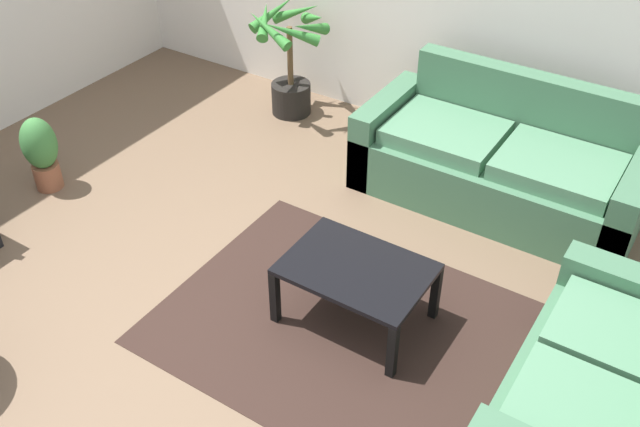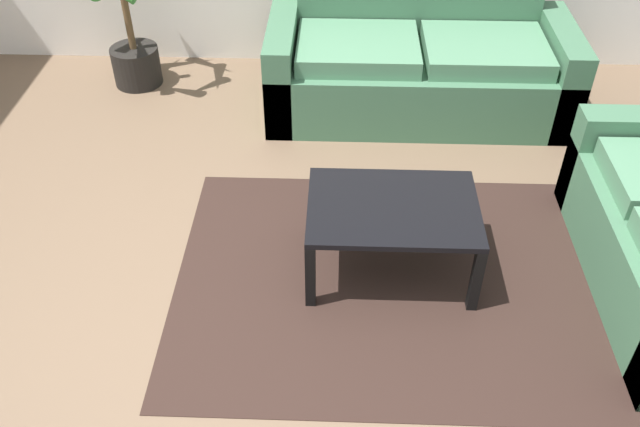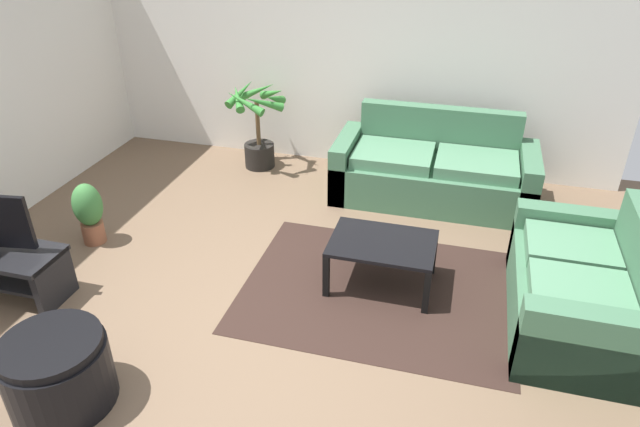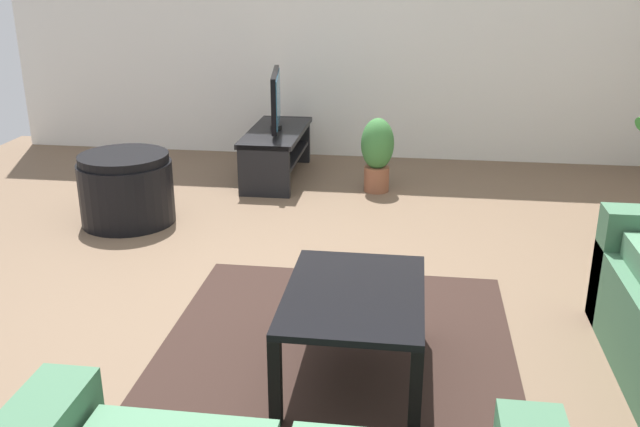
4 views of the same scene
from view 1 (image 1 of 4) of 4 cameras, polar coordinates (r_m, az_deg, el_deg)
The scene contains 7 objects.
ground_plane at distance 4.43m, azimuth -10.23°, elevation -9.21°, with size 6.60×6.60×0.00m, color brown.
couch_main at distance 5.39m, azimuth 14.26°, elevation 3.80°, with size 2.05×0.90×0.90m.
couch_loveseat at distance 3.90m, azimuth 22.19°, elevation -14.08°, with size 0.90×1.52×0.90m.
coffee_table at distance 4.19m, azimuth 2.93°, elevation -4.89°, with size 0.85×0.60×0.42m.
area_rug at distance 4.38m, azimuth 2.11°, elevation -9.08°, with size 2.20×1.70×0.01m, color black.
potted_palm at distance 6.30m, azimuth -2.44°, elevation 11.96°, with size 0.70×0.72×0.99m.
potted_plant_small at distance 5.73m, azimuth -21.47°, elevation 4.70°, with size 0.26×0.26×0.60m.
Camera 1 is at (2.27, -2.10, 3.17)m, focal length 39.93 mm.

